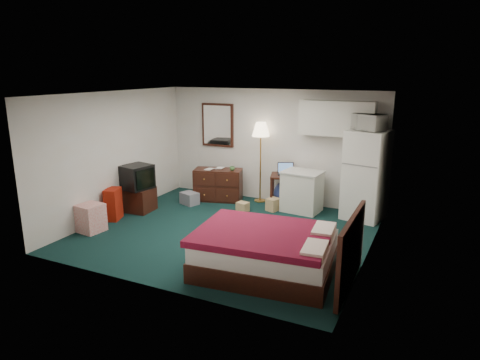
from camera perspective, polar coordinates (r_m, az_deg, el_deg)
The scene contains 25 objects.
floor at distance 7.92m, azimuth -1.82°, elevation -6.98°, with size 5.00×4.50×0.01m, color black.
ceiling at distance 7.38m, azimuth -1.98°, elevation 11.40°, with size 5.00×4.50×0.01m, color beige.
walls at distance 7.55m, azimuth -1.90°, elevation 1.88°, with size 5.01×4.51×2.50m.
mirror at distance 10.04m, azimuth -3.00°, elevation 7.33°, with size 0.80×0.06×1.00m, color white, non-canonical shape.
upper_cabinets at distance 8.89m, azimuth 12.79°, elevation 8.02°, with size 1.50×0.35×0.70m, color silver, non-canonical shape.
headboard at distance 5.95m, azimuth 14.59°, elevation -9.22°, with size 0.06×1.56×1.00m, color black, non-canonical shape.
dresser at distance 9.73m, azimuth -2.93°, elevation -0.63°, with size 1.06×0.48×0.72m, color black, non-canonical shape.
floor_lamp at distance 9.52m, azimuth 2.74°, elevation 2.34°, with size 0.39×0.39×1.79m, color gold, non-canonical shape.
desk at distance 9.34m, azimuth 5.82°, elevation -1.40°, with size 0.56×0.56×0.70m, color black, non-canonical shape.
exercise_ball at distance 9.36m, azimuth 6.24°, elevation -1.80°, with size 0.57×0.57×0.57m, color navy.
kitchen_counter at distance 9.04m, azimuth 8.25°, elevation -1.60°, with size 0.76×0.58×0.83m, color silver, non-canonical shape.
fridge at distance 8.76m, azimuth 16.45°, elevation 0.62°, with size 0.73×0.73×1.77m, color white, non-canonical shape.
bed at distance 6.35m, azimuth 3.45°, elevation -9.57°, with size 1.93×1.51×0.62m, color #51040E, non-canonical shape.
tv_stand at distance 9.25m, azimuth -13.15°, elevation -2.55°, with size 0.50×0.54×0.50m, color black, non-canonical shape.
suitcase at distance 8.85m, azimuth -16.54°, elevation -3.09°, with size 0.24×0.39×0.63m, color maroon, non-canonical shape.
retail_box at distance 8.34m, azimuth -19.28°, elevation -4.80°, with size 0.41×0.41×0.52m, color white, non-canonical shape.
file_bin at distance 9.55m, azimuth -6.74°, elevation -2.44°, with size 0.38×0.28×0.26m, color slate, non-canonical shape.
cardboard_box_a at distance 9.02m, azimuth 0.37°, elevation -3.59°, with size 0.23×0.19×0.19m, color tan, non-canonical shape.
cardboard_box_b at distance 9.09m, azimuth 4.44°, elevation -3.27°, with size 0.22×0.26×0.26m, color tan, non-canonical shape.
laptop at distance 9.24m, azimuth 6.15°, elevation 1.44°, with size 0.35×0.28×0.24m, color black, non-canonical shape.
crt_tv at distance 9.10m, azimuth -13.62°, elevation 0.40°, with size 0.54×0.58×0.50m, color black, non-canonical shape.
microwave at distance 8.53m, azimuth 16.83°, elevation 7.64°, with size 0.57×0.32×0.39m, color white.
book_a at distance 9.65m, azimuth -4.51°, elevation 2.07°, with size 0.16×0.02×0.22m, color tan.
book_b at distance 9.73m, azimuth -3.15°, elevation 2.21°, with size 0.16×0.02×0.22m, color tan.
mug at distance 9.50m, azimuth -1.05°, elevation 1.61°, with size 0.11×0.09×0.11m, color #44783D.
Camera 1 is at (3.38, -6.55, 2.90)m, focal length 32.00 mm.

